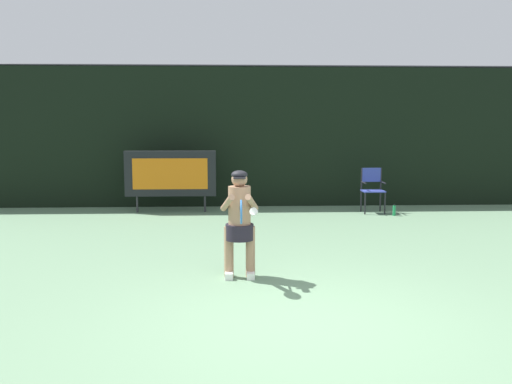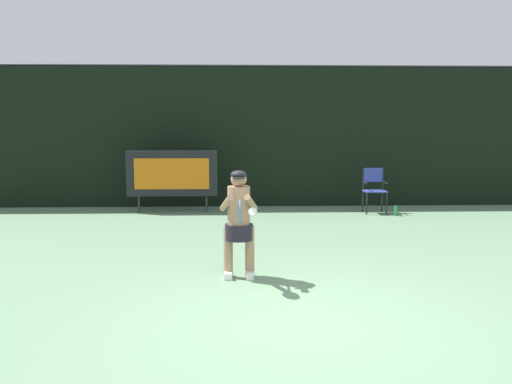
% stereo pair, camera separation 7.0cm
% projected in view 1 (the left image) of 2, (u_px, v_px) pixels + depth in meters
% --- Properties ---
extents(ground, '(18.00, 22.00, 0.03)m').
position_uv_depth(ground, '(310.00, 329.00, 5.63)').
color(ground, slate).
extents(backdrop_screen, '(18.00, 0.12, 3.66)m').
position_uv_depth(backdrop_screen, '(263.00, 137.00, 14.02)').
color(backdrop_screen, black).
rests_on(backdrop_screen, ground).
extents(scoreboard, '(2.20, 0.21, 1.50)m').
position_uv_depth(scoreboard, '(171.00, 174.00, 13.10)').
color(scoreboard, black).
rests_on(scoreboard, ground).
extents(umpire_chair, '(0.52, 0.44, 1.08)m').
position_uv_depth(umpire_chair, '(372.00, 187.00, 13.09)').
color(umpire_chair, black).
rests_on(umpire_chair, ground).
extents(water_bottle, '(0.07, 0.07, 0.27)m').
position_uv_depth(water_bottle, '(394.00, 210.00, 12.68)').
color(water_bottle, '#1F8F4D').
rests_on(water_bottle, ground).
extents(tennis_player, '(0.54, 0.62, 1.50)m').
position_uv_depth(tennis_player, '(240.00, 219.00, 7.44)').
color(tennis_player, white).
rests_on(tennis_player, ground).
extents(tennis_racket, '(0.03, 0.60, 0.31)m').
position_uv_depth(tennis_racket, '(241.00, 212.00, 6.89)').
color(tennis_racket, black).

